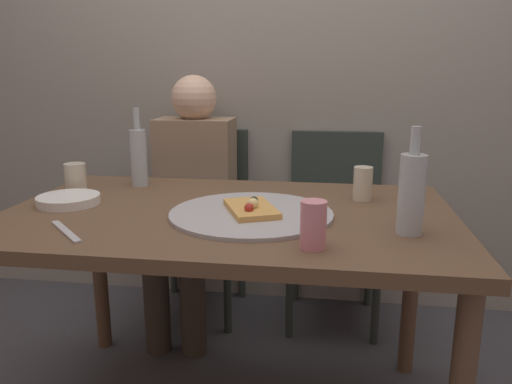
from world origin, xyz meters
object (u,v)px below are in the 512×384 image
object	(u,v)px
beer_bottle	(139,156)
soda_can	(313,225)
dining_table	(229,236)
plate_stack	(69,200)
table_knife	(66,231)
chair_left	(200,209)
tumbler_far	(363,184)
pizza_slice_last	(251,208)
chair_right	(335,215)
guest_in_sweater	(191,191)
tumbler_near	(75,178)
wine_bottle	(412,192)
pizza_tray	(251,214)

from	to	relation	value
beer_bottle	soda_can	bearing A→B (deg)	-41.22
dining_table	plate_stack	bearing A→B (deg)	-179.46
table_knife	dining_table	bearing A→B (deg)	-99.28
soda_can	chair_left	bearing A→B (deg)	117.43
dining_table	tumbler_far	xyz separation A→B (m)	(0.43, 0.20, 0.14)
dining_table	plate_stack	size ratio (longest dim) A/B	6.94
pizza_slice_last	chair_right	world-z (taller)	chair_right
dining_table	table_knife	size ratio (longest dim) A/B	6.43
table_knife	chair_right	distance (m)	1.37
chair_left	guest_in_sweater	distance (m)	0.20
beer_bottle	chair_right	distance (m)	1.00
pizza_slice_last	tumbler_near	bearing A→B (deg)	162.87
beer_bottle	chair_left	bearing A→B (deg)	80.81
plate_stack	pizza_slice_last	bearing A→B (deg)	-3.78
dining_table	guest_in_sweater	world-z (taller)	guest_in_sweater
wine_bottle	beer_bottle	size ratio (longest dim) A/B	0.99
pizza_tray	plate_stack	xyz separation A→B (m)	(-0.62, 0.04, 0.01)
pizza_tray	beer_bottle	xyz separation A→B (m)	(-0.49, 0.34, 0.11)
tumbler_near	wine_bottle	bearing A→B (deg)	-15.69
wine_bottle	dining_table	bearing A→B (deg)	163.86
dining_table	guest_in_sweater	xyz separation A→B (m)	(-0.32, 0.69, -0.03)
soda_can	plate_stack	distance (m)	0.87
wine_bottle	guest_in_sweater	world-z (taller)	guest_in_sweater
wine_bottle	pizza_slice_last	bearing A→B (deg)	166.52
tumbler_far	pizza_slice_last	bearing A→B (deg)	-145.08
plate_stack	chair_right	distance (m)	1.25
soda_can	guest_in_sweater	bearing A→B (deg)	120.87
beer_bottle	chair_right	xyz separation A→B (m)	(0.75, 0.55, -0.36)
pizza_slice_last	soda_can	bearing A→B (deg)	-52.88
dining_table	plate_stack	world-z (taller)	plate_stack
soda_can	chair_right	distance (m)	1.19
pizza_tray	table_knife	size ratio (longest dim) A/B	2.28
pizza_slice_last	guest_in_sweater	world-z (taller)	guest_in_sweater
plate_stack	chair_right	size ratio (longest dim) A/B	0.23
dining_table	pizza_slice_last	xyz separation A→B (m)	(0.08, -0.05, 0.11)
guest_in_sweater	chair_right	bearing A→B (deg)	-167.18
tumbler_near	chair_right	distance (m)	1.20
dining_table	chair_right	world-z (taller)	chair_right
beer_bottle	chair_left	distance (m)	0.66
table_knife	chair_left	world-z (taller)	chair_left
tumbler_near	plate_stack	distance (m)	0.18
beer_bottle	tumbler_far	bearing A→B (deg)	-6.67
tumbler_far	dining_table	bearing A→B (deg)	-155.42
pizza_slice_last	plate_stack	bearing A→B (deg)	176.22
pizza_slice_last	plate_stack	world-z (taller)	pizza_slice_last
soda_can	table_knife	world-z (taller)	soda_can
chair_left	guest_in_sweater	world-z (taller)	guest_in_sweater
table_knife	pizza_tray	bearing A→B (deg)	-108.41
plate_stack	wine_bottle	bearing A→B (deg)	-7.93
dining_table	chair_right	size ratio (longest dim) A/B	1.57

